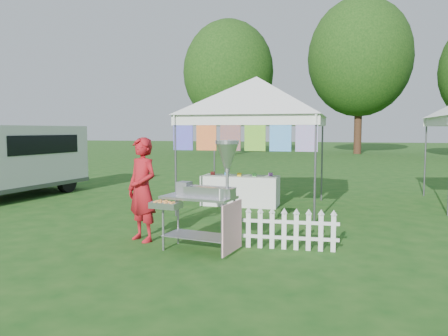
% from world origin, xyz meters
% --- Properties ---
extents(ground, '(120.00, 120.00, 0.00)m').
position_xyz_m(ground, '(0.00, 0.00, 0.00)').
color(ground, '#194C15').
rests_on(ground, ground).
extents(canopy_main, '(4.24, 4.24, 3.45)m').
position_xyz_m(canopy_main, '(0.00, 3.49, 2.99)').
color(canopy_main, '#59595E').
rests_on(canopy_main, ground).
extents(tree_left, '(6.40, 6.40, 9.53)m').
position_xyz_m(tree_left, '(-6.00, 24.00, 5.83)').
color(tree_left, '#311C12').
rests_on(tree_left, ground).
extents(tree_mid, '(7.60, 7.60, 11.52)m').
position_xyz_m(tree_mid, '(3.00, 28.00, 7.14)').
color(tree_mid, '#311C12').
rests_on(tree_mid, ground).
extents(donut_cart, '(1.28, 0.79, 1.65)m').
position_xyz_m(donut_cart, '(0.04, -0.32, 0.97)').
color(donut_cart, gray).
rests_on(donut_cart, ground).
extents(vendor, '(0.73, 0.64, 1.68)m').
position_xyz_m(vendor, '(-1.18, 0.02, 0.84)').
color(vendor, '#A9141D').
rests_on(vendor, ground).
extents(cargo_van, '(2.27, 4.74, 1.91)m').
position_xyz_m(cargo_van, '(-6.64, 3.23, 1.03)').
color(cargo_van, white).
rests_on(cargo_van, ground).
extents(picket_fence, '(1.44, 0.12, 0.56)m').
position_xyz_m(picket_fence, '(1.18, 0.10, 0.29)').
color(picket_fence, white).
rests_on(picket_fence, ground).
extents(display_table, '(1.80, 0.70, 0.71)m').
position_xyz_m(display_table, '(-0.41, 3.69, 0.35)').
color(display_table, white).
rests_on(display_table, ground).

